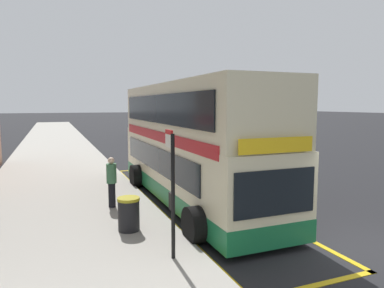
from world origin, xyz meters
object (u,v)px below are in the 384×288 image
object	(u,v)px
parked_car_black_kerbside	(158,133)
pedestrian_waiting_near_sign	(112,180)
parked_car_grey_across	(143,129)
bus_stop_sign	(172,185)
litter_bin	(129,214)
double_decker_bus	(190,147)

from	to	relation	value
parked_car_black_kerbside	pedestrian_waiting_near_sign	size ratio (longest dim) A/B	2.42
parked_car_grey_across	bus_stop_sign	bearing A→B (deg)	-103.90
bus_stop_sign	litter_bin	size ratio (longest dim) A/B	3.13
parked_car_grey_across	parked_car_black_kerbside	distance (m)	6.28
bus_stop_sign	parked_car_grey_across	bearing A→B (deg)	77.20
parked_car_grey_across	parked_car_black_kerbside	bearing A→B (deg)	-91.62
double_decker_bus	litter_bin	distance (m)	4.18
parked_car_grey_across	pedestrian_waiting_near_sign	xyz separation A→B (m)	(-8.00, -27.79, 0.28)
bus_stop_sign	pedestrian_waiting_near_sign	size ratio (longest dim) A/B	1.70
parked_car_black_kerbside	litter_bin	size ratio (longest dim) A/B	4.47
parked_car_grey_across	litter_bin	world-z (taller)	parked_car_grey_across
double_decker_bus	litter_bin	size ratio (longest dim) A/B	11.58
pedestrian_waiting_near_sign	litter_bin	size ratio (longest dim) A/B	1.85
double_decker_bus	litter_bin	bearing A→B (deg)	-137.64
bus_stop_sign	double_decker_bus	bearing A→B (deg)	63.89
bus_stop_sign	parked_car_grey_across	distance (m)	33.18
pedestrian_waiting_near_sign	parked_car_black_kerbside	bearing A→B (deg)	69.74
parked_car_black_kerbside	litter_bin	distance (m)	25.23
bus_stop_sign	pedestrian_waiting_near_sign	distance (m)	4.66
bus_stop_sign	litter_bin	world-z (taller)	bus_stop_sign
parked_car_black_kerbside	double_decker_bus	bearing A→B (deg)	76.76
double_decker_bus	bus_stop_sign	distance (m)	5.28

